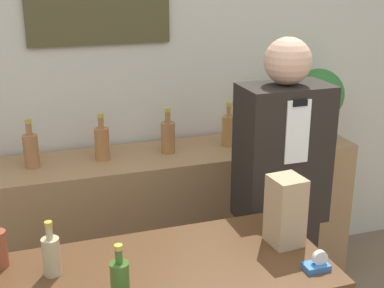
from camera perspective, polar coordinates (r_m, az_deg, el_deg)
The scene contains 13 objects.
back_wall at distance 3.16m, azimuth -7.78°, elevation 7.79°, with size 5.20×0.09×2.70m.
back_shelf at distance 3.22m, azimuth -3.21°, elevation -8.77°, with size 2.30×0.47×0.92m.
shopkeeper at distance 2.67m, azimuth 9.29°, elevation -6.60°, with size 0.42×0.26×1.64m.
potted_plant at distance 3.38m, azimuth 13.27°, elevation 4.86°, with size 0.32×0.32×0.42m.
paper_bag at distance 2.08m, azimuth 9.94°, elevation -7.03°, with size 0.13×0.14×0.27m.
tape_dispenser at distance 1.99m, azimuth 13.22°, elevation -12.31°, with size 0.09×0.06×0.07m.
counter_bottle_2 at distance 1.95m, azimuth -14.78°, elevation -11.35°, with size 0.06×0.06×0.20m.
counter_bottle_3 at distance 1.77m, azimuth -7.69°, elevation -14.19°, with size 0.06×0.06×0.20m.
shelf_bottle_1 at distance 2.92m, azimuth -16.81°, elevation -0.57°, with size 0.08×0.08×0.26m.
shelf_bottle_2 at distance 2.95m, azimuth -9.58°, elevation 0.15°, with size 0.08×0.08×0.26m.
shelf_bottle_3 at distance 3.02m, azimuth -2.58°, elevation 0.84°, with size 0.08×0.08×0.26m.
shelf_bottle_4 at distance 3.14m, azimuth 3.93°, elevation 1.55°, with size 0.08×0.08×0.26m.
shelf_bottle_5 at distance 3.29m, azimuth 10.00°, elevation 2.11°, with size 0.08×0.08×0.26m.
Camera 1 is at (-0.57, -1.05, 1.96)m, focal length 50.00 mm.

